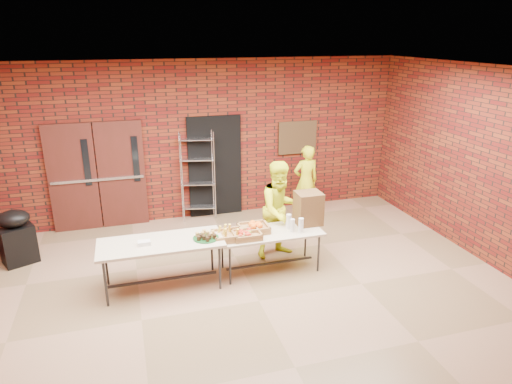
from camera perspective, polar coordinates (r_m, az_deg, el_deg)
The scene contains 19 objects.
room at distance 6.05m, azimuth 0.39°, elevation -0.61°, with size 8.08×7.08×3.28m.
double_doors at distance 9.27m, azimuth -19.15°, elevation 1.88°, with size 1.78×0.12×2.10m.
dark_doorway at distance 9.44m, azimuth -5.14°, elevation 3.18°, with size 1.10×0.06×2.10m, color black.
bronze_plaque at distance 9.81m, azimuth 5.20°, elevation 6.80°, with size 0.85×0.04×0.70m, color #44321B.
wire_rack at distance 9.29m, azimuth -7.29°, elevation 1.95°, with size 0.67×0.22×1.83m, color #BABBC2, non-canonical shape.
table_left at distance 6.92m, azimuth -11.80°, elevation -6.58°, with size 1.83×0.78×0.75m.
table_right at distance 7.29m, azimuth 1.79°, elevation -5.38°, with size 1.64×0.69×0.67m.
basket_bananas at distance 7.00m, azimuth -3.47°, elevation -5.42°, with size 0.47×0.37×0.15m.
basket_oranges at distance 7.23m, azimuth -0.29°, elevation -4.54°, with size 0.47×0.36×0.15m.
basket_apples at distance 7.02m, azimuth -1.15°, elevation -5.37°, with size 0.43×0.33×0.13m.
muffin_tray at distance 6.87m, azimuth -6.29°, elevation -5.46°, with size 0.39×0.39×0.10m.
napkin_box at distance 6.84m, azimuth -13.81°, elevation -6.20°, with size 0.18×0.12×0.06m, color silver.
coffee_dispenser at distance 7.52m, azimuth 6.56°, elevation -2.02°, with size 0.41×0.37×0.54m, color brown.
cup_stack_front at distance 7.25m, azimuth 4.58°, elevation -4.18°, with size 0.07×0.07×0.21m, color silver.
cup_stack_mid at distance 7.23m, azimuth 5.64°, elevation -4.18°, with size 0.08×0.08×0.24m, color silver.
cup_stack_back at distance 7.35m, azimuth 4.11°, elevation -3.70°, with size 0.08×0.08×0.24m, color silver.
covered_grill at distance 8.56m, azimuth -27.73°, elevation -4.96°, with size 0.64×0.60×0.93m.
volunteer_woman at distance 9.49m, azimuth 6.24°, elevation 1.36°, with size 0.55×0.36×1.51m, color yellow.
volunteer_man at distance 7.70m, azimuth 3.10°, elevation -2.20°, with size 0.82×0.64×1.68m, color yellow.
Camera 1 is at (-1.66, -5.44, 3.66)m, focal length 32.00 mm.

